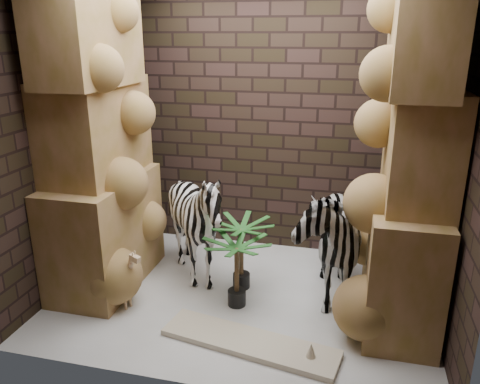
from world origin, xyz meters
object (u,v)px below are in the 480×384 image
(zebra_right, at_px, (325,226))
(palm_back, at_px, (237,272))
(palm_front, at_px, (241,254))
(surfboard, at_px, (249,343))
(giraffe_toy, at_px, (120,276))
(zebra_left, at_px, (197,229))

(zebra_right, bearing_deg, palm_back, -161.61)
(palm_back, bearing_deg, palm_front, 95.99)
(surfboard, bearing_deg, giraffe_toy, 177.14)
(palm_front, height_order, surfboard, palm_front)
(zebra_left, distance_m, surfboard, 1.31)
(giraffe_toy, xyz_separation_m, palm_back, (1.04, 0.27, 0.03))
(giraffe_toy, relative_size, palm_front, 0.86)
(zebra_left, bearing_deg, zebra_right, 8.29)
(zebra_left, relative_size, surfboard, 0.85)
(palm_back, relative_size, surfboard, 0.46)
(palm_front, xyz_separation_m, surfboard, (0.28, -0.89, -0.34))
(giraffe_toy, bearing_deg, surfboard, 5.74)
(zebra_right, height_order, palm_back, zebra_right)
(zebra_right, bearing_deg, surfboard, -126.37)
(giraffe_toy, bearing_deg, palm_front, 49.29)
(zebra_left, height_order, surfboard, zebra_left)
(giraffe_toy, height_order, palm_back, palm_back)
(giraffe_toy, height_order, surfboard, giraffe_toy)
(zebra_right, bearing_deg, giraffe_toy, -168.44)
(zebra_right, relative_size, giraffe_toy, 2.31)
(zebra_left, bearing_deg, giraffe_toy, -123.31)
(zebra_left, height_order, palm_back, zebra_left)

